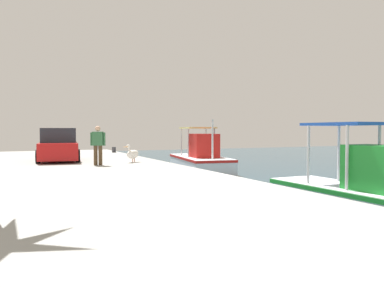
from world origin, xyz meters
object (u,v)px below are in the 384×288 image
object	(u,v)px
fishing_boat_second	(359,192)
fisherman_standing	(98,144)
mooring_bollard_nearest	(114,150)
parked_car	(59,146)
fishing_boat_nearest	(201,159)
pelican	(133,153)

from	to	relation	value
fishing_boat_second	fisherman_standing	bearing A→B (deg)	-149.49
mooring_bollard_nearest	fishing_boat_second	bearing A→B (deg)	7.68
fishing_boat_second	parked_car	distance (m)	13.69
fishing_boat_nearest	mooring_bollard_nearest	distance (m)	6.90
parked_car	mooring_bollard_nearest	size ratio (longest dim) A/B	11.97
pelican	parked_car	bearing A→B (deg)	-128.08
fishing_boat_nearest	pelican	size ratio (longest dim) A/B	6.39
fishing_boat_nearest	pelican	world-z (taller)	fishing_boat_nearest
fishing_boat_nearest	fishing_boat_second	distance (m)	11.79
fishing_boat_second	fishing_boat_nearest	bearing A→B (deg)	174.91
parked_car	pelican	bearing A→B (deg)	51.92
fishing_boat_nearest	fishing_boat_second	bearing A→B (deg)	-5.09
fisherman_standing	parked_car	world-z (taller)	fisherman_standing
pelican	mooring_bollard_nearest	distance (m)	8.06
parked_car	mooring_bollard_nearest	distance (m)	6.96
fishing_boat_second	mooring_bollard_nearest	bearing A→B (deg)	-172.32
fishing_boat_nearest	fisherman_standing	world-z (taller)	fishing_boat_nearest
fisherman_standing	parked_car	bearing A→B (deg)	-159.37
fishing_boat_nearest	mooring_bollard_nearest	size ratio (longest dim) A/B	16.73
pelican	parked_car	xyz separation A→B (m)	(-2.34, -2.98, 0.32)
fishing_boat_nearest	mooring_bollard_nearest	bearing A→B (deg)	-150.10
fisherman_standing	parked_car	distance (m)	3.49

